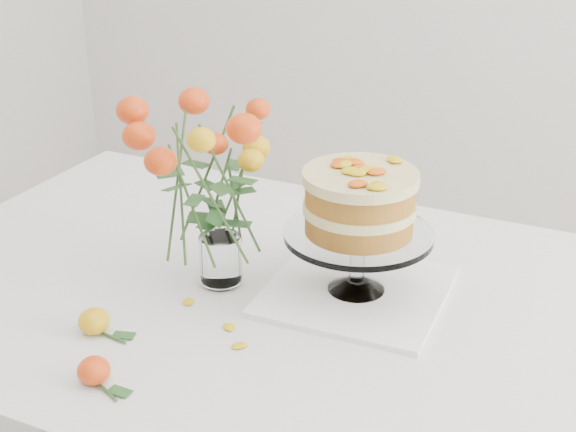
% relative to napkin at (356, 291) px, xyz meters
% --- Properties ---
extents(table, '(1.43, 0.93, 0.76)m').
position_rel_napkin_xyz_m(table, '(-0.12, -0.05, -0.09)').
color(table, tan).
rests_on(table, ground).
extents(napkin, '(0.31, 0.31, 0.01)m').
position_rel_napkin_xyz_m(napkin, '(0.00, 0.00, 0.00)').
color(napkin, white).
rests_on(napkin, table).
extents(cake_stand, '(0.25, 0.25, 0.22)m').
position_rel_napkin_xyz_m(cake_stand, '(0.00, 0.00, 0.16)').
color(cake_stand, white).
rests_on(cake_stand, napkin).
extents(rose_vase, '(0.26, 0.26, 0.37)m').
position_rel_napkin_xyz_m(rose_vase, '(-0.23, -0.07, 0.21)').
color(rose_vase, white).
rests_on(rose_vase, table).
extents(loose_rose_near, '(0.09, 0.05, 0.04)m').
position_rel_napkin_xyz_m(loose_rose_near, '(-0.33, -0.29, 0.02)').
color(loose_rose_near, yellow).
rests_on(loose_rose_near, table).
extents(loose_rose_far, '(0.08, 0.05, 0.04)m').
position_rel_napkin_xyz_m(loose_rose_far, '(-0.25, -0.40, 0.02)').
color(loose_rose_far, red).
rests_on(loose_rose_far, table).
extents(stray_petal_a, '(0.03, 0.02, 0.00)m').
position_rel_napkin_xyz_m(stray_petal_a, '(-0.24, -0.15, -0.00)').
color(stray_petal_a, '#E4B80E').
rests_on(stray_petal_a, table).
extents(stray_petal_b, '(0.03, 0.02, 0.00)m').
position_rel_napkin_xyz_m(stray_petal_b, '(-0.14, -0.19, -0.00)').
color(stray_petal_b, '#E4B80E').
rests_on(stray_petal_b, table).
extents(stray_petal_c, '(0.03, 0.02, 0.00)m').
position_rel_napkin_xyz_m(stray_petal_c, '(-0.10, -0.23, -0.00)').
color(stray_petal_c, '#E4B80E').
rests_on(stray_petal_c, table).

